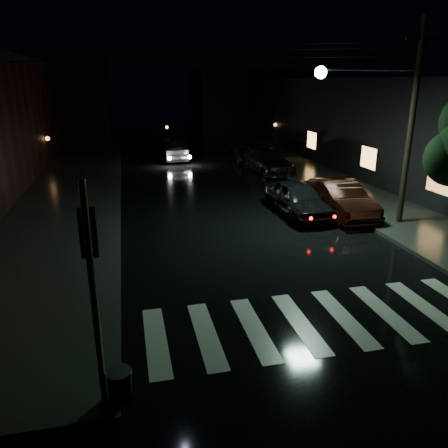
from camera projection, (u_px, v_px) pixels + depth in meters
ground at (210, 346)px, 10.04m from camera, size 120.00×120.00×0.00m
sidewalk_left at (60, 201)px, 21.94m from camera, size 6.00×44.00×0.15m
sidewalk_right at (334, 186)px, 25.09m from camera, size 4.00×44.00×0.15m
building_right at (406, 125)px, 29.35m from camera, size 10.00×40.00×6.00m
building_far_left at (44, 98)px, 48.39m from camera, size 14.00×10.00×8.00m
building_far_right at (252, 100)px, 53.58m from camera, size 14.00×10.00×7.00m
crosswalk at (322, 320)px, 11.13m from camera, size 9.00×3.00×0.01m
signal_pole_corner at (107, 333)px, 7.76m from camera, size 0.68×0.61×4.20m
utility_pole at (398, 114)px, 16.94m from camera, size 4.92×0.44×8.00m
parked_car_a at (298, 199)px, 19.50m from camera, size 1.93×4.59×1.55m
parked_car_b at (339, 199)px, 19.52m from camera, size 1.69×4.83×1.59m
parked_car_c at (268, 161)px, 28.96m from camera, size 2.62×5.38×1.51m
parked_car_d at (250, 153)px, 32.57m from camera, size 2.80×5.00×1.32m
oncoming_car at (171, 150)px, 33.28m from camera, size 2.18×4.99×1.60m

